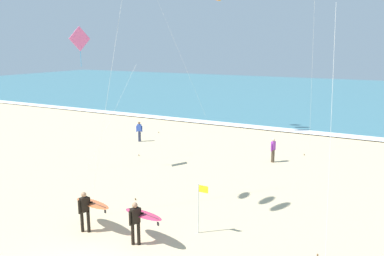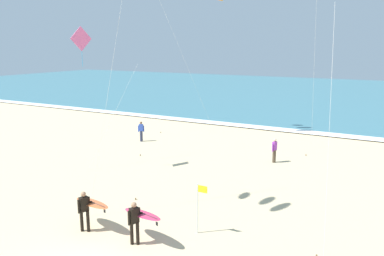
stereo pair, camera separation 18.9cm
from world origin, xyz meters
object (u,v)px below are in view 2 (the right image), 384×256
bystander_blue_top (141,131)px  lifeguard_flag (199,204)px  kite_diamond_rose_far (83,43)px  surfer_lead (88,206)px  surfer_trailing (138,217)px  bystander_purple_top (274,150)px

bystander_blue_top → lifeguard_flag: 16.00m
kite_diamond_rose_far → bystander_blue_top: kite_diamond_rose_far is taller
surfer_lead → lifeguard_flag: bearing=24.9°
surfer_lead → kite_diamond_rose_far: size_ratio=0.27×
surfer_trailing → bystander_blue_top: bearing=125.5°
surfer_lead → bystander_purple_top: surfer_lead is taller
surfer_lead → surfer_trailing: same height
bystander_purple_top → lifeguard_flag: 10.97m
surfer_trailing → kite_diamond_rose_far: size_ratio=0.27×
surfer_lead → bystander_purple_top: 13.41m
lifeguard_flag → bystander_purple_top: bearing=91.3°
kite_diamond_rose_far → lifeguard_flag: size_ratio=4.04×
bystander_purple_top → surfer_trailing: bearing=-96.3°
surfer_lead → kite_diamond_rose_far: 10.44m
surfer_trailing → bystander_blue_top: 16.31m
bystander_purple_top → bystander_blue_top: 10.91m
surfer_lead → surfer_trailing: (2.42, 0.10, -0.00)m
surfer_lead → lifeguard_flag: size_ratio=1.08×
surfer_trailing → lifeguard_flag: size_ratio=1.08×
bystander_purple_top → bystander_blue_top: size_ratio=1.00×
kite_diamond_rose_far → lifeguard_flag: kite_diamond_rose_far is taller
lifeguard_flag → bystander_blue_top: bearing=134.1°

